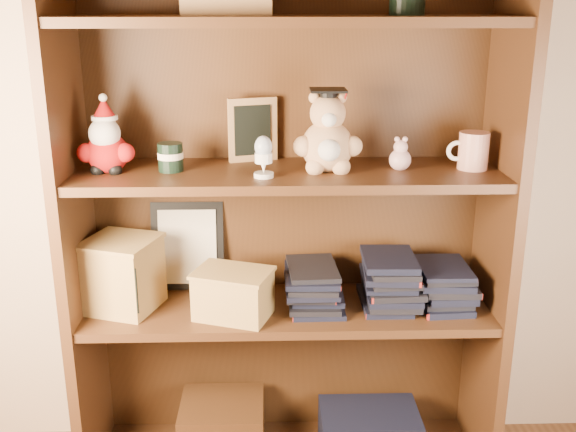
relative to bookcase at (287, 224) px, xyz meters
name	(u,v)px	position (x,y,z in m)	size (l,w,h in m)	color
bookcase	(287,224)	(0.00, 0.00, 0.00)	(1.20, 0.35, 1.60)	#442713
shelf_lower	(288,309)	(0.00, -0.05, -0.24)	(1.14, 0.33, 0.02)	#442713
shelf_upper	(288,175)	(0.00, -0.05, 0.16)	(1.14, 0.33, 0.02)	#442713
santa_plush	(106,143)	(-0.48, -0.06, 0.25)	(0.15, 0.11, 0.21)	#A50F0F
teachers_tin	(171,157)	(-0.31, -0.05, 0.21)	(0.07, 0.07, 0.08)	black
chalkboard_plaque	(253,131)	(-0.09, 0.06, 0.26)	(0.14, 0.10, 0.18)	#9E7547
egg_cup	(264,155)	(-0.06, -0.13, 0.23)	(0.05, 0.05, 0.11)	white
grad_teddy_bear	(327,139)	(0.11, -0.06, 0.26)	(0.18, 0.16, 0.22)	tan
pink_figurine	(400,157)	(0.30, -0.05, 0.21)	(0.06, 0.06, 0.09)	#CB9E9D
teacher_mug	(472,151)	(0.50, -0.05, 0.22)	(0.11, 0.08, 0.10)	silver
certificate_frame	(188,246)	(-0.29, 0.09, -0.09)	(0.21, 0.06, 0.27)	black
treats_box	(123,274)	(-0.46, -0.05, -0.12)	(0.24, 0.24, 0.20)	#B28B49
pencils_box	(233,293)	(-0.15, -0.12, -0.16)	(0.24, 0.21, 0.13)	#B28B49
book_stack_left	(314,285)	(0.08, -0.05, -0.16)	(0.14, 0.20, 0.13)	black
book_stack_mid	(388,281)	(0.29, -0.05, -0.16)	(0.14, 0.20, 0.14)	black
book_stack_right	(446,286)	(0.46, -0.05, -0.17)	(0.14, 0.20, 0.11)	black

